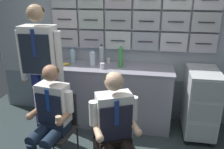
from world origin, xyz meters
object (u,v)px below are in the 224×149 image
Objects in this scene: crew_member_right at (116,129)px; snack_banana at (64,64)px; crew_member_left at (50,116)px; service_trolley at (200,101)px; folding_chair_left at (59,120)px; crew_member_standing at (41,64)px; espresso_cup_small at (108,60)px; folding_chair_right at (112,134)px; water_bottle_clear at (92,58)px.

snack_banana is at bearing 129.97° from crew_member_right.
crew_member_left is at bearing 168.67° from crew_member_right.
service_trolley reaches higher than snack_banana.
folding_chair_left is at bearing 81.21° from crew_member_left.
crew_member_standing reaches higher than folding_chair_left.
snack_banana is at bearing -157.82° from espresso_cup_small.
folding_chair_right is at bearing -13.98° from folding_chair_left.
crew_member_left is 17.51× the size of espresso_cup_small.
water_bottle_clear is at bearing -136.86° from espresso_cup_small.
crew_member_left reaches higher than folding_chair_right.
folding_chair_right is 0.67× the size of crew_member_right.
folding_chair_left is 1.00× the size of folding_chair_right.
folding_chair_left is 3.40× the size of water_bottle_clear.
water_bottle_clear reaches higher than espresso_cup_small.
snack_banana is (-1.92, 0.03, 0.41)m from service_trolley.
espresso_cup_small is (0.39, 1.05, 0.44)m from folding_chair_left.
crew_member_right is at bearing -65.93° from water_bottle_clear.
crew_member_standing is (-1.02, 0.61, 0.42)m from crew_member_right.
crew_member_left is 1.31m from espresso_cup_small.
crew_member_left is 0.76m from crew_member_right.
crew_member_standing is at bearing 149.27° from crew_member_right.
folding_chair_left is 11.96× the size of espresso_cup_small.
crew_member_right is 1.47m from snack_banana.
crew_member_standing is 10.35× the size of snack_banana.
folding_chair_right is at bearing -138.39° from service_trolley.
water_bottle_clear is at bearing 77.96° from crew_member_left.
crew_member_right is at bearing -50.03° from snack_banana.
crew_member_standing is (-0.28, 0.46, 0.43)m from crew_member_left.
folding_chair_right is 0.46× the size of crew_member_standing.
folding_chair_left is at bearing 156.69° from crew_member_right.
snack_banana is at bearing 104.92° from folding_chair_left.
folding_chair_left is 0.67× the size of crew_member_right.
crew_member_standing reaches higher than service_trolley.
folding_chair_left is at bearing -155.62° from service_trolley.
folding_chair_right is 1.21m from crew_member_standing.
water_bottle_clear is at bearing 77.37° from folding_chair_left.
espresso_cup_small is (0.42, 1.21, 0.29)m from crew_member_left.
crew_member_right is 1.26m from crew_member_standing.
espresso_cup_small is at bearing 103.56° from crew_member_right.
service_trolley is 1.41m from espresso_cup_small.
folding_chair_left is at bearing -44.37° from crew_member_standing.
service_trolley is 1.15× the size of folding_chair_left.
snack_banana is at bearing 101.10° from crew_member_left.
crew_member_right is at bearing -132.40° from service_trolley.
folding_chair_left is 4.77× the size of snack_banana.
crew_member_left is at bearing -108.96° from espresso_cup_small.
crew_member_standing is (-0.31, 0.30, 0.58)m from folding_chair_left.
snack_banana is at bearing 131.93° from folding_chair_right.
service_trolley is 0.53× the size of crew_member_standing.
crew_member_left is 6.99× the size of snack_banana.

